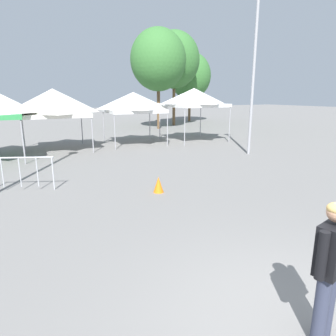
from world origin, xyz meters
name	(u,v)px	position (x,y,z in m)	size (l,w,h in m)	color
ground_plane	(303,332)	(0.00, 0.00, 0.00)	(140.00, 140.00, 0.00)	slate
canopy_tent_far_right	(54,103)	(-0.99, 15.03, 2.52)	(3.52, 3.52, 3.24)	#9E9EA3
canopy_tent_behind_right	(134,102)	(3.52, 15.14, 2.49)	(3.49, 3.49, 3.08)	#9E9EA3
canopy_tent_right_of_center	(194,98)	(7.44, 14.63, 2.76)	(3.47, 3.47, 3.34)	#9E9EA3
person_foreground	(330,264)	(0.08, -0.17, 1.03)	(0.64, 0.33, 1.78)	#33384C
light_pole_opposite_side	(255,54)	(7.49, 9.39, 4.78)	(0.36, 0.36, 8.43)	#9E9EA3
tree_behind_tents_left	(158,60)	(8.44, 22.04, 5.79)	(4.70, 4.70, 8.39)	brown
tree_behind_tents_right	(174,60)	(11.11, 24.18, 6.13)	(4.80, 4.80, 8.78)	brown
tree_behind_tents_center	(190,76)	(14.91, 27.54, 4.98)	(4.60, 4.60, 7.51)	brown
crowd_barrier_by_lift	(19,167)	(-2.97, 8.03, 0.75)	(1.96, 0.85, 1.08)	#B7BABF
traffic_cone_lot_center	(158,185)	(0.77, 5.90, 0.24)	(0.32, 0.32, 0.49)	orange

